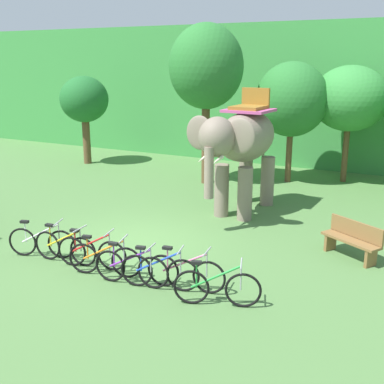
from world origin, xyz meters
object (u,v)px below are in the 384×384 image
object	(u,v)px
tree_center	(350,99)
bike_green	(217,287)
bike_orange	(105,259)
bike_red	(92,252)
bike_white	(42,242)
tree_left	(206,67)
wooden_bench	(352,239)
elephant	(242,143)
bike_purple	(131,268)
bike_yellow	(65,247)
tree_far_left	(292,100)
bike_pink	(186,272)
bike_blue	(159,271)
tree_far_right	(84,100)

from	to	relation	value
tree_center	bike_green	xyz separation A→B (m)	(-0.35, -11.33, -2.82)
bike_orange	bike_green	distance (m)	2.75
tree_center	bike_red	world-z (taller)	tree_center
tree_center	bike_white	bearing A→B (deg)	-114.65
tree_left	wooden_bench	xyz separation A→B (m)	(6.30, -5.03, -3.87)
elephant	bike_purple	distance (m)	6.01
elephant	bike_white	xyz separation A→B (m)	(-2.96, -5.46, -1.82)
bike_yellow	bike_green	xyz separation A→B (m)	(4.00, -0.26, 0.00)
tree_far_left	bike_yellow	size ratio (longest dim) A/B	2.68
bike_yellow	bike_green	distance (m)	4.01
bike_orange	bike_pink	distance (m)	1.91
bike_purple	bike_yellow	bearing A→B (deg)	172.67
bike_green	wooden_bench	distance (m)	4.11
bike_blue	wooden_bench	distance (m)	4.81
elephant	bike_yellow	world-z (taller)	elephant
wooden_bench	bike_pink	bearing A→B (deg)	-129.77
bike_white	wooden_bench	xyz separation A→B (m)	(6.65, 3.37, 0.09)
tree_far_right	tree_far_left	distance (m)	9.27
elephant	bike_purple	world-z (taller)	elephant
tree_far_right	bike_white	xyz separation A→B (m)	(6.09, -9.24, -2.49)
tree_far_left	wooden_bench	world-z (taller)	tree_far_left
bike_orange	tree_center	bearing A→B (deg)	74.59
elephant	bike_green	bearing A→B (deg)	-72.81
bike_white	wooden_bench	distance (m)	7.45
tree_left	bike_pink	size ratio (longest dim) A/B	3.49
tree_far_right	bike_blue	bearing A→B (deg)	-44.78
tree_far_left	bike_yellow	bearing A→B (deg)	-103.48
elephant	bike_red	world-z (taller)	elephant
tree_far_right	tree_center	xyz separation A→B (m)	(11.17, 1.82, 0.33)
bike_purple	tree_left	bearing A→B (deg)	105.56
elephant	bike_yellow	bearing A→B (deg)	-112.21
elephant	bike_yellow	size ratio (longest dim) A/B	2.44
tree_far_left	bike_yellow	distance (m)	10.71
wooden_bench	elephant	bearing A→B (deg)	150.48
bike_orange	bike_purple	world-z (taller)	same
tree_far_left	bike_pink	bearing A→B (deg)	-85.73
tree_far_right	bike_orange	bearing A→B (deg)	-49.32
tree_far_left	bike_white	world-z (taller)	tree_far_left
tree_left	bike_pink	distance (m)	9.89
elephant	bike_green	distance (m)	6.26
tree_center	elephant	bearing A→B (deg)	-110.67
bike_pink	bike_purple	bearing A→B (deg)	-164.12
tree_left	bike_purple	size ratio (longest dim) A/B	3.48
elephant	bike_pink	xyz separation A→B (m)	(0.92, -5.41, -1.82)
tree_far_left	bike_purple	distance (m)	10.69
bike_white	bike_yellow	world-z (taller)	same
bike_yellow	bike_blue	size ratio (longest dim) A/B	1.02
elephant	bike_orange	size ratio (longest dim) A/B	2.50
bike_white	bike_red	distance (m)	1.48
tree_left	tree_far_left	size ratio (longest dim) A/B	1.29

